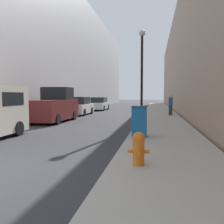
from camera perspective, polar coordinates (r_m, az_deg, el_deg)
The scene contains 9 objects.
sidewalk_right at distance 22.62m, azimuth 10.90°, elevation -0.56°, with size 3.01×60.00×0.14m.
building_left_glass at distance 34.30m, azimuth -16.11°, elevation 12.31°, with size 12.00×60.00×13.84m.
fire_hydrant at distance 5.91m, azimuth 6.10°, elevation -8.09°, with size 0.51×0.40×0.78m.
trash_bin at distance 9.93m, azimuth 6.26°, elevation -2.03°, with size 0.58×0.65×1.21m.
lamppost at distance 14.50m, azimuth 6.83°, elevation 9.46°, with size 0.37×0.37×5.34m.
pickup_truck at distance 17.25m, azimuth -13.21°, elevation 1.12°, with size 2.10×4.97×2.33m.
parked_sedan_near at distance 22.94m, azimuth -7.52°, elevation 1.23°, with size 1.85×4.16×1.63m.
parked_sedan_far at distance 30.25m, azimuth -2.94°, elevation 1.80°, with size 1.86×4.56×1.54m.
pedestrian_on_sidewalk at distance 20.94m, azimuth 13.24°, elevation 1.53°, with size 0.33×0.22×1.65m.
Camera 1 is at (4.45, -4.55, 1.76)m, focal length 40.00 mm.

